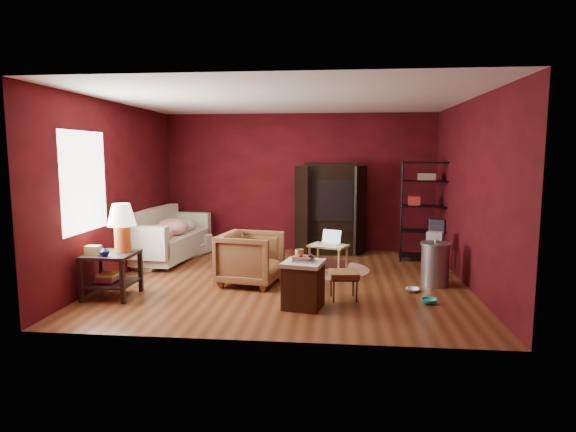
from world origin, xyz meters
name	(u,v)px	position (x,y,z in m)	size (l,w,h in m)	color
room	(284,192)	(-0.04, -0.01, 1.40)	(5.54, 5.04, 2.84)	brown
sofa	(169,241)	(-2.36, 1.24, 0.36)	(1.86, 0.54, 0.73)	beige
armchair	(251,256)	(-0.53, -0.27, 0.44)	(0.86, 0.80, 0.88)	black
pet_bowl_steel	(413,285)	(1.88, -0.44, 0.11)	(0.21, 0.05, 0.21)	silver
pet_bowl_turquoise	(429,296)	(2.01, -0.99, 0.11)	(0.21, 0.07, 0.21)	#29C1B9
vase	(104,251)	(-2.32, -1.33, 0.69)	(0.13, 0.14, 0.13)	#0C113C
mug	(299,252)	(0.30, -1.34, 0.74)	(0.12, 0.09, 0.12)	#D8B869
side_table	(117,241)	(-2.27, -1.06, 0.78)	(0.66, 0.66, 1.30)	black
sofa_cushions	(167,237)	(-2.38, 1.21, 0.43)	(1.06, 2.19, 0.89)	beige
hamper	(303,284)	(0.35, -1.32, 0.32)	(0.59, 0.59, 0.70)	#3D210E
footstool	(344,275)	(0.88, -0.93, 0.34)	(0.43, 0.43, 0.39)	black
rug_round	(329,269)	(0.65, 0.77, 0.01)	(1.56, 1.56, 0.01)	beige
rug_oriental	(317,263)	(0.43, 1.20, 0.01)	(1.25, 0.99, 0.01)	#521916
laptop_desk	(328,248)	(0.65, 0.37, 0.46)	(0.71, 0.62, 0.74)	#CBD963
tv_armoire	(330,207)	(0.64, 2.18, 0.94)	(1.42, 0.82, 1.80)	black
wire_shelving	(426,207)	(2.41, 1.66, 1.01)	(0.94, 0.48, 1.85)	black
small_stand	(435,243)	(2.38, 0.60, 0.54)	(0.46, 0.46, 0.72)	black
trash_can	(435,264)	(2.26, -0.06, 0.33)	(0.51, 0.51, 0.71)	#93989A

